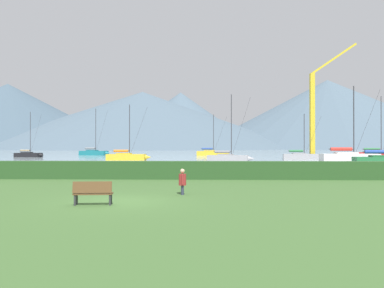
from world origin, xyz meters
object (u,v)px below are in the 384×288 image
(sailboat_slip_9, at_px, (127,156))
(sailboat_slip_2, at_px, (229,158))
(sailboat_slip_5, at_px, (350,157))
(sailboat_slip_4, at_px, (378,155))
(sailboat_slip_6, at_px, (29,154))
(sailboat_slip_8, at_px, (94,152))
(sailboat_slip_10, at_px, (302,156))
(dock_crane, at_px, (314,119))
(person_seated_viewer, at_px, (182,180))
(sailboat_slip_1, at_px, (212,153))
(park_bench_near_path, at_px, (93,192))

(sailboat_slip_9, bearing_deg, sailboat_slip_2, -16.84)
(sailboat_slip_5, bearing_deg, sailboat_slip_4, 57.55)
(sailboat_slip_6, bearing_deg, sailboat_slip_8, 72.17)
(sailboat_slip_8, height_order, sailboat_slip_10, sailboat_slip_8)
(sailboat_slip_2, height_order, sailboat_slip_6, sailboat_slip_2)
(sailboat_slip_9, xyz_separation_m, dock_crane, (32.99, 5.98, 6.67))
(sailboat_slip_10, relative_size, dock_crane, 0.38)
(person_seated_viewer, bearing_deg, sailboat_slip_5, 54.26)
(sailboat_slip_8, distance_m, person_seated_viewer, 83.19)
(sailboat_slip_1, height_order, sailboat_slip_9, sailboat_slip_1)
(sailboat_slip_4, xyz_separation_m, sailboat_slip_5, (-12.45, -18.23, 0.04))
(sailboat_slip_10, bearing_deg, sailboat_slip_5, -64.04)
(dock_crane, bearing_deg, sailboat_slip_8, 150.00)
(sailboat_slip_2, relative_size, sailboat_slip_4, 0.85)
(sailboat_slip_1, relative_size, sailboat_slip_4, 0.86)
(park_bench_near_path, distance_m, person_seated_viewer, 4.76)
(sailboat_slip_6, bearing_deg, sailboat_slip_4, 5.69)
(sailboat_slip_9, distance_m, sailboat_slip_10, 30.57)
(park_bench_near_path, bearing_deg, dock_crane, 60.06)
(dock_crane, bearing_deg, person_seated_viewer, -112.72)
(sailboat_slip_1, height_order, park_bench_near_path, sailboat_slip_1)
(sailboat_slip_6, height_order, sailboat_slip_8, sailboat_slip_8)
(sailboat_slip_4, height_order, person_seated_viewer, sailboat_slip_4)
(sailboat_slip_10, bearing_deg, park_bench_near_path, -105.00)
(park_bench_near_path, bearing_deg, sailboat_slip_6, 111.85)
(sailboat_slip_1, relative_size, sailboat_slip_5, 0.93)
(sailboat_slip_8, height_order, person_seated_viewer, sailboat_slip_8)
(sailboat_slip_6, xyz_separation_m, park_bench_near_path, (33.54, -64.93, -0.04))
(sailboat_slip_5, distance_m, sailboat_slip_8, 64.98)
(sailboat_slip_2, xyz_separation_m, sailboat_slip_9, (-16.71, 5.58, 0.02))
(sailboat_slip_1, height_order, sailboat_slip_5, sailboat_slip_5)
(sailboat_slip_5, bearing_deg, sailboat_slip_6, 159.18)
(sailboat_slip_2, height_order, sailboat_slip_5, sailboat_slip_5)
(sailboat_slip_6, height_order, sailboat_slip_9, sailboat_slip_6)
(sailboat_slip_4, bearing_deg, sailboat_slip_6, -169.76)
(sailboat_slip_8, bearing_deg, sailboat_slip_10, -17.88)
(sailboat_slip_5, height_order, person_seated_viewer, sailboat_slip_5)
(sailboat_slip_6, relative_size, park_bench_near_path, 6.26)
(sailboat_slip_4, relative_size, park_bench_near_path, 7.69)
(person_seated_viewer, bearing_deg, park_bench_near_path, -139.58)
(sailboat_slip_6, relative_size, person_seated_viewer, 7.81)
(sailboat_slip_5, bearing_deg, sailboat_slip_10, 110.16)
(sailboat_slip_1, distance_m, park_bench_near_path, 79.53)
(sailboat_slip_1, distance_m, sailboat_slip_4, 37.96)
(sailboat_slip_1, xyz_separation_m, park_bench_near_path, (-6.34, -79.28, -0.16))
(sailboat_slip_8, distance_m, dock_crane, 56.64)
(sailboat_slip_8, bearing_deg, sailboat_slip_5, -24.73)
(sailboat_slip_9, bearing_deg, sailboat_slip_6, 147.06)
(sailboat_slip_8, xyz_separation_m, sailboat_slip_10, (46.00, -29.88, -0.13))
(sailboat_slip_10, height_order, person_seated_viewer, sailboat_slip_10)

